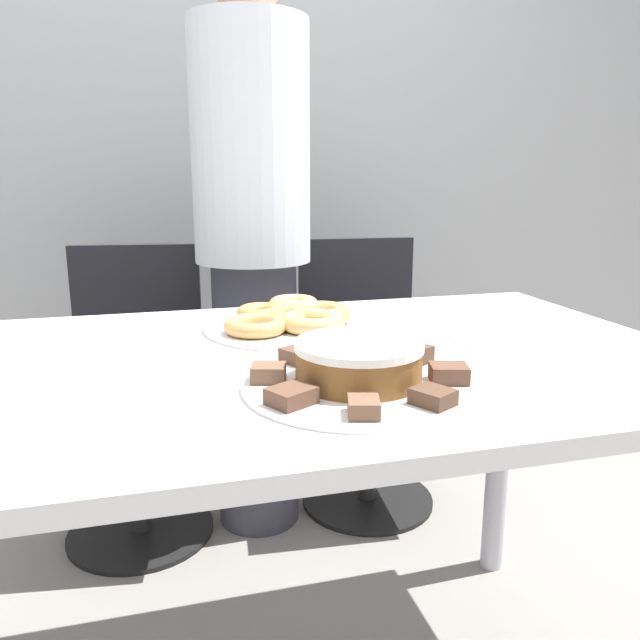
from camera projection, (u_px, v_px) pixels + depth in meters
wall_back at (204, 116)px, 2.40m from camera, size 8.00×0.05×2.60m
table at (293, 412)px, 1.11m from camera, size 1.42×0.85×0.78m
person_standing at (253, 241)px, 1.82m from camera, size 0.34×0.34×1.68m
office_chair_left at (136, 402)px, 1.89m from camera, size 0.50×0.50×0.87m
office_chair_right at (365, 381)px, 2.08m from camera, size 0.48×0.48×0.87m
plate_cake at (358, 385)px, 0.92m from camera, size 0.35×0.35×0.01m
plate_donuts at (292, 326)px, 1.28m from camera, size 0.36×0.36×0.01m
frosted_cake at (359, 361)px, 0.91m from camera, size 0.19×0.19×0.06m
lamington_0 at (449, 373)px, 0.91m from camera, size 0.06×0.06×0.03m
lamington_1 at (414, 355)px, 1.01m from camera, size 0.07×0.07×0.03m
lamington_2 at (355, 349)px, 1.05m from camera, size 0.06×0.06×0.02m
lamington_3 at (298, 355)px, 1.01m from camera, size 0.06×0.06×0.02m
lamington_4 at (268, 373)px, 0.92m from camera, size 0.06×0.05×0.02m
lamington_5 at (291, 396)px, 0.83m from camera, size 0.07×0.07×0.02m
lamington_6 at (364, 407)px, 0.79m from camera, size 0.05×0.06×0.02m
lamington_7 at (433, 397)px, 0.82m from camera, size 0.06×0.07×0.02m
donut_0 at (292, 316)px, 1.27m from camera, size 0.11×0.11×0.03m
donut_1 at (255, 325)px, 1.19m from camera, size 0.12×0.12×0.03m
donut_2 at (313, 322)px, 1.22m from camera, size 0.13×0.13×0.03m
donut_3 at (320, 314)px, 1.28m from camera, size 0.13×0.13×0.04m
donut_4 at (294, 305)px, 1.36m from camera, size 0.11×0.11×0.04m
donut_5 at (261, 313)px, 1.29m from camera, size 0.10×0.10×0.03m
napkin at (491, 337)px, 1.20m from camera, size 0.15×0.12×0.01m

